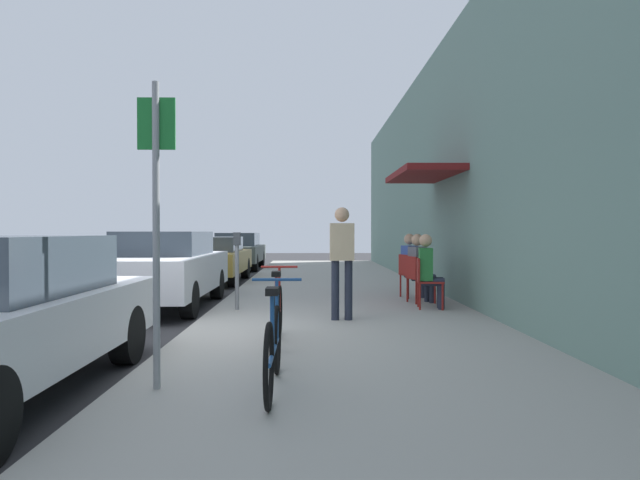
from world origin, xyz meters
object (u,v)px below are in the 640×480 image
object	(u,v)px
parked_car_3	(238,250)
cafe_chair_2	(409,273)
bicycle_0	(274,347)
seated_patron_2	(412,263)
parking_meter	(237,265)
seated_patron_0	(429,268)
cafe_chair_0	(426,279)
street_sign	(156,210)
seated_patron_1	(420,266)
pedestrian_standing	(342,254)
parked_car_2	(212,258)
bicycle_1	(277,314)
parked_car_1	(164,268)
cafe_chair_1	(417,276)

from	to	relation	value
parked_car_3	cafe_chair_2	bearing A→B (deg)	-65.07
bicycle_0	seated_patron_2	size ratio (longest dim) A/B	1.33
parking_meter	seated_patron_0	world-z (taller)	parking_meter
parking_meter	cafe_chair_0	world-z (taller)	parking_meter
parking_meter	street_sign	distance (m)	4.82
parking_meter	seated_patron_1	world-z (taller)	parking_meter
parked_car_3	pedestrian_standing	xyz separation A→B (m)	(3.28, -13.12, 0.40)
parked_car_2	pedestrian_standing	xyz separation A→B (m)	(3.28, -7.53, 0.43)
bicycle_1	cafe_chair_2	distance (m)	5.20
bicycle_1	cafe_chair_2	bearing A→B (deg)	62.61
street_sign	bicycle_1	size ratio (longest dim) A/B	1.52
seated_patron_2	street_sign	bearing A→B (deg)	-117.67
street_sign	seated_patron_0	xyz separation A→B (m)	(3.36, 4.82, -0.82)
parked_car_1	parked_car_3	bearing A→B (deg)	90.00
bicycle_1	cafe_chair_0	xyz separation A→B (m)	(2.39, 3.04, 0.14)
seated_patron_2	bicycle_1	bearing A→B (deg)	-117.89
parked_car_3	seated_patron_0	bearing A→B (deg)	-67.80
cafe_chair_1	cafe_chair_0	bearing A→B (deg)	-90.17
cafe_chair_1	seated_patron_1	world-z (taller)	seated_patron_1
bicycle_1	parked_car_1	bearing A→B (deg)	120.42
bicycle_0	cafe_chair_1	world-z (taller)	bicycle_0
parking_meter	seated_patron_0	xyz separation A→B (m)	(3.31, 0.05, -0.07)
parking_meter	cafe_chair_0	bearing A→B (deg)	1.02
parking_meter	pedestrian_standing	distance (m)	2.10
parked_car_1	seated_patron_0	distance (m)	4.98
bicycle_1	cafe_chair_2	world-z (taller)	bicycle_1
parked_car_2	pedestrian_standing	bearing A→B (deg)	-66.44
bicycle_0	cafe_chair_2	distance (m)	6.86
street_sign	seated_patron_0	size ratio (longest dim) A/B	2.02
street_sign	seated_patron_1	bearing A→B (deg)	59.03
parked_car_3	bicycle_1	xyz separation A→B (m)	(2.41, -14.95, -0.25)
cafe_chair_0	bicycle_1	bearing A→B (deg)	-128.19
bicycle_0	seated_patron_0	size ratio (longest dim) A/B	1.33
parked_car_2	cafe_chair_1	distance (m)	7.34
parked_car_3	cafe_chair_1	world-z (taller)	parked_car_3
bicycle_1	seated_patron_1	xyz separation A→B (m)	(2.45, 3.82, 0.34)
parked_car_1	seated_patron_1	bearing A→B (deg)	-3.49
parked_car_1	parking_meter	bearing A→B (deg)	-36.22
street_sign	seated_patron_2	distance (m)	7.29
street_sign	bicycle_1	world-z (taller)	street_sign
cafe_chair_1	seated_patron_1	xyz separation A→B (m)	(0.06, 0.02, 0.19)
cafe_chair_1	pedestrian_standing	xyz separation A→B (m)	(-1.52, -1.98, 0.50)
bicycle_1	cafe_chair_0	bearing A→B (deg)	51.81
parked_car_1	seated_patron_2	distance (m)	4.89
parked_car_2	bicycle_0	world-z (taller)	parked_car_2
bicycle_0	seated_patron_0	bearing A→B (deg)	64.10
cafe_chair_2	seated_patron_2	xyz separation A→B (m)	(0.06, 0.01, 0.19)
parked_car_3	seated_patron_2	distance (m)	11.41
parked_car_1	cafe_chair_0	size ratio (longest dim) A/B	5.06
street_sign	seated_patron_2	xyz separation A→B (m)	(3.36, 6.41, -0.82)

